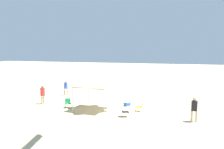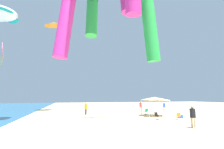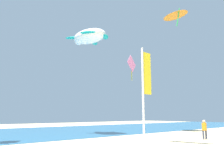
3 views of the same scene
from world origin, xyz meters
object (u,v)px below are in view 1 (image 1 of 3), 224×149
(canopy_tent, at_px, (96,84))
(person_watching_sky, at_px, (43,93))
(folding_chair_right_of_tent, at_px, (68,102))
(person_far_stroller, at_px, (66,87))
(cooler_box, at_px, (127,104))
(person_by_tent, at_px, (194,107))
(folding_chair_facing_ocean, at_px, (140,106))
(folding_chair_near_cooler, at_px, (124,111))

(canopy_tent, height_order, person_watching_sky, canopy_tent)
(folding_chair_right_of_tent, relative_size, person_watching_sky, 0.44)
(person_far_stroller, bearing_deg, cooler_box, 129.08)
(folding_chair_right_of_tent, relative_size, person_by_tent, 0.43)
(folding_chair_facing_ocean, bearing_deg, person_by_tent, 66.41)
(canopy_tent, bearing_deg, folding_chair_near_cooler, 153.43)
(folding_chair_right_of_tent, distance_m, person_by_tent, 11.14)
(cooler_box, distance_m, person_far_stroller, 8.53)
(folding_chair_near_cooler, height_order, person_by_tent, person_by_tent)
(canopy_tent, distance_m, folding_chair_right_of_tent, 3.33)
(cooler_box, height_order, person_far_stroller, person_far_stroller)
(cooler_box, bearing_deg, canopy_tent, 41.15)
(person_watching_sky, bearing_deg, person_far_stroller, -4.27)
(cooler_box, bearing_deg, folding_chair_right_of_tent, 21.52)
(folding_chair_right_of_tent, bearing_deg, canopy_tent, -30.83)
(folding_chair_right_of_tent, height_order, person_by_tent, person_by_tent)
(folding_chair_facing_ocean, bearing_deg, person_far_stroller, -116.53)
(person_watching_sky, bearing_deg, folding_chair_right_of_tent, -102.40)
(cooler_box, bearing_deg, person_by_tent, 149.10)
(person_by_tent, height_order, person_watching_sky, person_by_tent)
(folding_chair_facing_ocean, distance_m, person_by_tent, 4.78)
(person_by_tent, bearing_deg, person_far_stroller, -27.93)
(canopy_tent, distance_m, person_watching_sky, 5.92)
(canopy_tent, xyz_separation_m, folding_chair_right_of_tent, (2.75, -0.08, -1.87))
(folding_chair_facing_ocean, xyz_separation_m, person_far_stroller, (9.41, -4.70, 0.55))
(canopy_tent, distance_m, person_by_tent, 8.48)
(canopy_tent, height_order, person_far_stroller, canopy_tent)
(person_far_stroller, xyz_separation_m, person_watching_sky, (0.27, 4.53, 0.07))
(folding_chair_right_of_tent, height_order, folding_chair_near_cooler, same)
(person_by_tent, bearing_deg, folding_chair_facing_ocean, -25.90)
(person_far_stroller, relative_size, person_watching_sky, 0.93)
(folding_chair_facing_ocean, distance_m, folding_chair_right_of_tent, 6.69)
(person_far_stroller, bearing_deg, person_watching_sky, 57.11)
(person_far_stroller, bearing_deg, canopy_tent, 106.88)
(canopy_tent, bearing_deg, cooler_box, -138.85)
(folding_chair_right_of_tent, distance_m, folding_chair_near_cooler, 5.89)
(folding_chair_right_of_tent, relative_size, person_far_stroller, 0.47)
(folding_chair_right_of_tent, bearing_deg, person_watching_sky, 139.28)
(canopy_tent, distance_m, folding_chair_facing_ocean, 4.38)
(folding_chair_near_cooler, relative_size, cooler_box, 1.11)
(folding_chair_facing_ocean, xyz_separation_m, cooler_box, (1.50, -1.60, -0.27))
(person_far_stroller, bearing_deg, folding_chair_near_cooler, 112.02)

